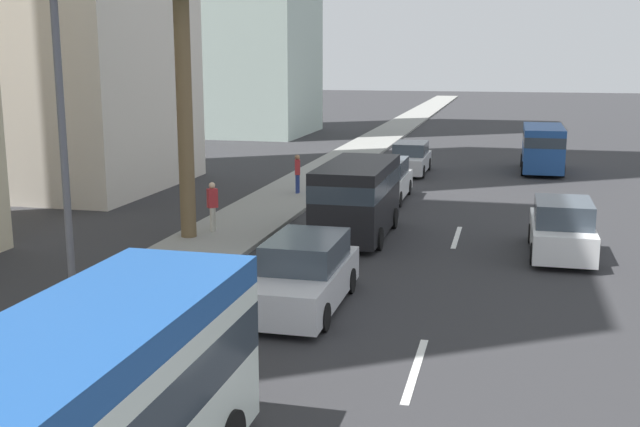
% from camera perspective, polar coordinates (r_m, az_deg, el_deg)
% --- Properties ---
extents(ground_plane, '(198.00, 198.00, 0.00)m').
position_cam_1_polar(ground_plane, '(35.03, 11.09, 1.62)').
color(ground_plane, '#2D2D30').
extents(sidewalk_right, '(162.00, 3.06, 0.15)m').
position_cam_1_polar(sidewalk_right, '(36.14, -0.94, 2.26)').
color(sidewalk_right, gray).
rests_on(sidewalk_right, ground_plane).
extents(lane_stripe_mid, '(3.20, 0.16, 0.01)m').
position_cam_1_polar(lane_stripe_mid, '(15.27, 7.06, -11.34)').
color(lane_stripe_mid, silver).
rests_on(lane_stripe_mid, ground_plane).
extents(lane_stripe_far, '(3.20, 0.16, 0.01)m').
position_cam_1_polar(lane_stripe_far, '(26.08, 10.06, -1.73)').
color(lane_stripe_far, silver).
rests_on(lane_stripe_far, ground_plane).
extents(van_lead, '(5.30, 2.22, 2.48)m').
position_cam_1_polar(van_lead, '(25.49, 2.75, 1.38)').
color(van_lead, black).
rests_on(van_lead, ground_plane).
extents(van_second, '(5.24, 2.11, 2.37)m').
position_cam_1_polar(van_second, '(41.62, 16.13, 4.82)').
color(van_second, '#1E478C').
rests_on(van_second, ground_plane).
extents(car_third, '(4.64, 1.87, 1.69)m').
position_cam_1_polar(car_third, '(18.47, -1.17, -4.56)').
color(car_third, silver).
rests_on(car_third, ground_plane).
extents(car_fourth, '(4.30, 1.84, 1.72)m').
position_cam_1_polar(car_fourth, '(24.29, 17.42, -1.13)').
color(car_fourth, white).
rests_on(car_fourth, ground_plane).
extents(car_fifth, '(4.60, 1.79, 1.57)m').
position_cam_1_polar(car_fifth, '(39.91, 6.69, 4.04)').
color(car_fifth, silver).
rests_on(car_fifth, ground_plane).
extents(minibus_sixth, '(6.11, 2.34, 2.86)m').
position_cam_1_polar(minibus_sixth, '(10.36, -16.03, -13.77)').
color(minibus_sixth, silver).
rests_on(minibus_sixth, ground_plane).
extents(car_seventh, '(4.78, 1.93, 1.68)m').
position_cam_1_polar(car_seventh, '(32.43, 4.73, 2.43)').
color(car_seventh, white).
rests_on(car_seventh, ground_plane).
extents(pedestrian_near_lamp, '(0.38, 0.38, 1.66)m').
position_cam_1_polar(pedestrian_near_lamp, '(26.00, -7.94, 0.68)').
color(pedestrian_near_lamp, beige).
rests_on(pedestrian_near_lamp, sidewalk_right).
extents(pedestrian_by_tree, '(0.37, 0.30, 1.65)m').
position_cam_1_polar(pedestrian_by_tree, '(32.98, -1.67, 3.08)').
color(pedestrian_by_tree, navy).
rests_on(pedestrian_by_tree, sidewalk_right).
extents(street_lamp, '(0.24, 0.97, 7.15)m').
position_cam_1_polar(street_lamp, '(14.89, -18.13, 5.63)').
color(street_lamp, '#4C4C51').
rests_on(street_lamp, sidewalk_right).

